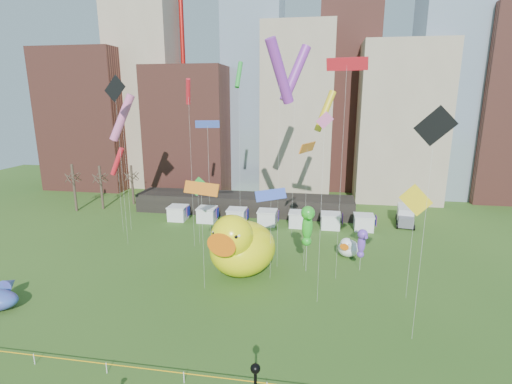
% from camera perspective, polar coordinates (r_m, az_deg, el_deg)
% --- Properties ---
extents(ground, '(160.00, 160.00, 0.00)m').
position_cam_1_polar(ground, '(31.25, -10.60, -26.03)').
color(ground, '#2D541A').
rests_on(ground, ground).
extents(skyline, '(101.00, 23.00, 68.00)m').
position_cam_1_polar(skyline, '(83.67, 5.09, 14.84)').
color(skyline, brown).
rests_on(skyline, ground).
extents(pavilion, '(38.00, 6.00, 3.20)m').
position_cam_1_polar(pavilion, '(68.14, -1.80, -1.75)').
color(pavilion, black).
rests_on(pavilion, ground).
extents(vendor_tents, '(33.24, 2.80, 2.40)m').
position_cam_1_polar(vendor_tents, '(61.80, 1.68, -3.88)').
color(vendor_tents, white).
rests_on(vendor_tents, ground).
extents(bare_trees, '(8.44, 6.44, 8.50)m').
position_cam_1_polar(bare_trees, '(75.76, -21.85, 0.72)').
color(bare_trees, '#382B21').
rests_on(bare_trees, ground).
extents(caution_tape, '(50.00, 0.06, 0.90)m').
position_cam_1_polar(caution_tape, '(30.82, -10.66, -25.06)').
color(caution_tape, white).
rests_on(caution_tape, ground).
extents(big_duck, '(9.14, 10.88, 7.77)m').
position_cam_1_polar(big_duck, '(44.07, -2.30, -7.94)').
color(big_duck, '#FFF70D').
rests_on(big_duck, ground).
extents(small_duck, '(3.50, 3.93, 2.75)m').
position_cam_1_polar(small_duck, '(51.07, 13.46, -7.98)').
color(small_duck, white).
rests_on(small_duck, ground).
extents(seahorse_green, '(1.90, 2.21, 7.99)m').
position_cam_1_polar(seahorse_green, '(44.44, 7.62, -4.52)').
color(seahorse_green, silver).
rests_on(seahorse_green, ground).
extents(seahorse_purple, '(1.53, 1.71, 5.18)m').
position_cam_1_polar(seahorse_purple, '(46.59, 15.38, -7.02)').
color(seahorse_purple, silver).
rests_on(seahorse_purple, ground).
extents(box_truck, '(3.35, 6.73, 2.74)m').
position_cam_1_polar(box_truck, '(66.80, 21.24, -3.21)').
color(box_truck, silver).
rests_on(box_truck, ground).
extents(kite_0, '(2.50, 0.83, 12.91)m').
position_cam_1_polar(kite_0, '(59.98, -19.86, 4.28)').
color(kite_0, silver).
rests_on(kite_0, ground).
extents(kite_1, '(1.58, 0.32, 18.74)m').
position_cam_1_polar(kite_1, '(35.51, 10.09, 8.86)').
color(kite_1, silver).
rests_on(kite_1, ground).
extents(kite_2, '(3.35, 0.72, 22.70)m').
position_cam_1_polar(kite_2, '(53.42, -20.15, 13.84)').
color(kite_2, silver).
rests_on(kite_2, ground).
extents(kite_3, '(2.34, 1.32, 9.50)m').
position_cam_1_polar(kite_3, '(52.83, -8.63, 0.75)').
color(kite_3, silver).
rests_on(kite_3, ground).
extents(kite_4, '(3.17, 2.79, 20.90)m').
position_cam_1_polar(kite_4, '(54.22, 10.20, 11.70)').
color(kite_4, silver).
rests_on(kite_4, ground).
extents(kite_5, '(2.76, 1.05, 17.36)m').
position_cam_1_polar(kite_5, '(44.91, -7.21, 9.77)').
color(kite_5, silver).
rests_on(kite_5, ground).
extents(kite_6, '(4.04, 1.79, 11.63)m').
position_cam_1_polar(kite_6, '(39.05, -8.12, 0.48)').
color(kite_6, silver).
rests_on(kite_6, ground).
extents(kite_7, '(4.42, 3.52, 26.78)m').
position_cam_1_polar(kite_7, '(54.06, 5.84, 17.05)').
color(kite_7, silver).
rests_on(kite_7, ground).
extents(kite_8, '(1.26, 1.94, 22.21)m').
position_cam_1_polar(kite_8, '(50.09, -10.00, 14.37)').
color(kite_8, silver).
rests_on(kite_8, ground).
extents(kite_9, '(4.20, 2.15, 20.50)m').
position_cam_1_polar(kite_9, '(59.62, -19.21, 10.36)').
color(kite_9, silver).
rests_on(kite_9, ground).
extents(kite_10, '(2.84, 1.21, 19.40)m').
position_cam_1_polar(kite_10, '(31.69, 24.97, 8.34)').
color(kite_10, silver).
rests_on(kite_10, ground).
extents(kite_11, '(0.92, 2.19, 24.73)m').
position_cam_1_polar(kite_11, '(54.90, -2.56, 16.92)').
color(kite_11, silver).
rests_on(kite_11, ground).
extents(kite_12, '(3.23, 0.15, 11.96)m').
position_cam_1_polar(kite_12, '(39.91, 22.59, -1.25)').
color(kite_12, silver).
rests_on(kite_12, ground).
extents(kite_13, '(3.24, 2.68, 10.32)m').
position_cam_1_polar(kite_13, '(41.30, 2.22, -0.45)').
color(kite_13, silver).
rests_on(kite_13, ground).
extents(kite_14, '(1.81, 3.52, 14.96)m').
position_cam_1_polar(kite_14, '(44.10, 7.62, 6.48)').
color(kite_14, silver).
rests_on(kite_14, ground).
extents(kite_15, '(3.42, 3.92, 26.06)m').
position_cam_1_polar(kite_15, '(43.04, 3.54, 17.40)').
color(kite_15, silver).
rests_on(kite_15, ground).
extents(kite_16, '(4.08, 1.40, 23.73)m').
position_cam_1_polar(kite_16, '(40.99, 13.33, 17.82)').
color(kite_16, silver).
rests_on(kite_16, ground).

